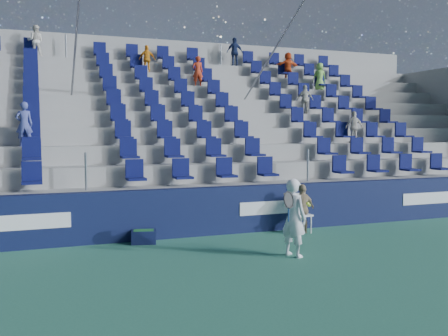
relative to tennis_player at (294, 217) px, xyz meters
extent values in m
plane|color=#31735A|center=(-0.87, -0.48, -0.82)|extent=(70.00, 70.00, 0.00)
cube|color=#10173D|center=(-0.87, 2.67, -0.22)|extent=(24.00, 0.30, 1.20)
cube|color=white|center=(0.63, 2.51, -0.20)|extent=(1.60, 0.02, 0.34)
cube|color=white|center=(6.13, 2.51, -0.20)|extent=(2.40, 0.02, 0.34)
cube|color=gray|center=(-0.87, 3.24, -0.22)|extent=(24.00, 0.85, 1.20)
cube|color=gray|center=(-0.87, 4.09, 0.03)|extent=(24.00, 0.85, 1.70)
cube|color=gray|center=(-0.87, 4.94, 0.28)|extent=(24.00, 0.85, 2.20)
cube|color=gray|center=(-0.87, 5.79, 0.53)|extent=(24.00, 0.85, 2.70)
cube|color=gray|center=(-0.87, 6.64, 0.78)|extent=(24.00, 0.85, 3.20)
cube|color=gray|center=(-0.87, 7.49, 1.03)|extent=(24.00, 0.85, 3.70)
cube|color=gray|center=(-0.87, 8.34, 1.28)|extent=(24.00, 0.85, 4.20)
cube|color=gray|center=(-0.87, 9.19, 1.53)|extent=(24.00, 0.85, 4.70)
cube|color=gray|center=(-0.87, 10.04, 1.78)|extent=(24.00, 0.85, 5.20)
cube|color=gray|center=(-0.87, 10.72, 2.28)|extent=(24.00, 0.50, 6.20)
cube|color=#0B1044|center=(-0.87, 3.24, 0.73)|extent=(16.05, 0.50, 0.70)
cube|color=#0B1044|center=(-0.87, 4.09, 1.23)|extent=(16.05, 0.50, 0.70)
cube|color=#0B1044|center=(-0.87, 4.94, 1.73)|extent=(16.05, 0.50, 0.70)
cube|color=#0B1044|center=(-0.87, 5.79, 2.23)|extent=(16.05, 0.50, 0.70)
cube|color=#0B1044|center=(-0.87, 6.64, 2.73)|extent=(16.05, 0.50, 0.70)
cube|color=#0B1044|center=(-0.87, 7.49, 3.23)|extent=(16.05, 0.50, 0.70)
cube|color=#0B1044|center=(-0.87, 8.34, 3.73)|extent=(16.05, 0.50, 0.70)
cube|color=#0B1044|center=(-0.87, 9.19, 4.23)|extent=(16.05, 0.50, 0.70)
cube|color=#0B1044|center=(-0.87, 10.04, 4.73)|extent=(16.05, 0.50, 0.70)
cylinder|color=gray|center=(-3.87, 6.64, 3.53)|extent=(0.06, 7.68, 4.55)
cylinder|color=gray|center=(2.13, 6.64, 3.53)|extent=(0.06, 7.68, 4.55)
imported|color=#3D4687|center=(-5.24, 4.89, 1.96)|extent=(0.44, 0.31, 1.16)
imported|color=beige|center=(4.88, 4.89, 1.91)|extent=(0.64, 0.33, 1.06)
imported|color=orange|center=(-1.11, 9.14, 4.39)|extent=(0.60, 0.26, 1.02)
imported|color=#E24E1A|center=(4.64, 9.14, 4.42)|extent=(1.00, 0.36, 1.07)
imported|color=beige|center=(4.00, 6.59, 2.90)|extent=(0.63, 0.33, 1.03)
imported|color=#77B849|center=(5.61, 8.29, 3.93)|extent=(0.58, 0.43, 1.09)
imported|color=beige|center=(-4.91, 9.99, 4.95)|extent=(0.59, 0.49, 1.13)
imported|color=navy|center=(2.67, 9.99, 4.97)|extent=(0.69, 0.29, 1.18)
imported|color=#B63218|center=(0.55, 8.29, 3.93)|extent=(0.41, 0.29, 1.09)
imported|color=white|center=(0.00, 0.00, 0.00)|extent=(0.60, 0.70, 1.63)
cylinder|color=navy|center=(-0.25, -0.25, 0.11)|extent=(0.03, 0.03, 0.28)
torus|color=black|center=(-0.25, -0.25, 0.41)|extent=(0.30, 0.17, 0.28)
plane|color=#262626|center=(-0.25, -0.25, 0.41)|extent=(0.30, 0.16, 0.29)
sphere|color=#CDEC37|center=(0.25, -0.20, 0.27)|extent=(0.07, 0.07, 0.07)
sphere|color=#CDEC37|center=(0.25, -0.14, 0.30)|extent=(0.07, 0.07, 0.07)
cube|color=white|center=(1.36, 2.07, -0.36)|extent=(0.48, 0.48, 0.04)
cube|color=white|center=(1.36, 2.28, -0.09)|extent=(0.44, 0.09, 0.54)
cylinder|color=white|center=(1.18, 1.89, -0.60)|extent=(0.03, 0.03, 0.44)
cylinder|color=white|center=(1.53, 1.89, -0.60)|extent=(0.03, 0.03, 0.44)
cylinder|color=white|center=(1.18, 2.25, -0.60)|extent=(0.03, 0.03, 0.44)
cylinder|color=white|center=(1.53, 2.25, -0.60)|extent=(0.03, 0.03, 0.44)
imported|color=tan|center=(1.36, 2.02, -0.19)|extent=(0.79, 0.47, 1.26)
cube|color=#0F153A|center=(-2.68, 2.27, -0.66)|extent=(0.63, 0.48, 0.31)
cube|color=#1E662D|center=(-2.68, 2.27, -0.59)|extent=(0.51, 0.36, 0.18)
camera|label=1|loc=(-4.93, -9.06, 1.79)|focal=40.00mm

